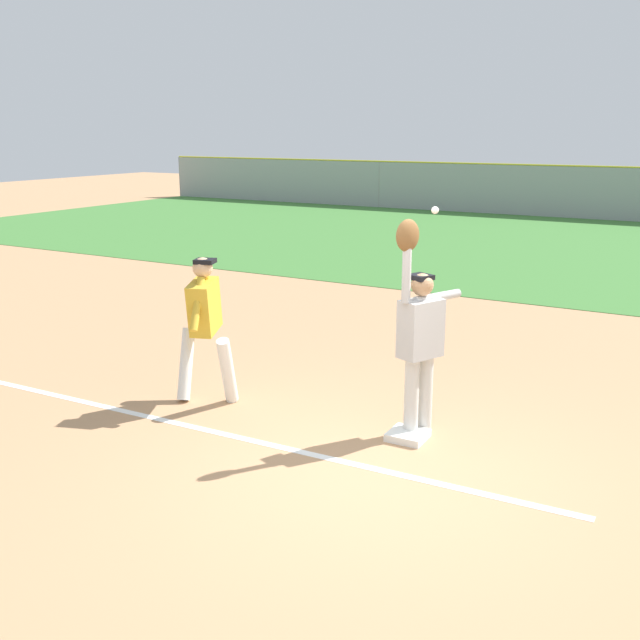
% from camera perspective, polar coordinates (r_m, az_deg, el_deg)
% --- Properties ---
extents(ground_plane, '(72.44, 72.44, 0.00)m').
position_cam_1_polar(ground_plane, '(7.15, 3.99, -11.58)').
color(ground_plane, tan).
extents(outfield_grass, '(41.45, 14.35, 0.01)m').
position_cam_1_polar(outfield_grass, '(21.05, 21.95, 4.83)').
color(outfield_grass, '#3D7533').
rests_on(outfield_grass, ground_plane).
extents(chalk_foul_line, '(12.00, 0.37, 0.01)m').
position_cam_1_polar(chalk_foul_line, '(9.47, -18.63, -5.66)').
color(chalk_foul_line, white).
rests_on(chalk_foul_line, ground_plane).
extents(first_base, '(0.38, 0.38, 0.08)m').
position_cam_1_polar(first_base, '(7.90, 6.70, -8.72)').
color(first_base, white).
rests_on(first_base, ground_plane).
extents(fielder, '(0.46, 0.86, 2.28)m').
position_cam_1_polar(fielder, '(7.68, 7.57, -0.88)').
color(fielder, silver).
rests_on(fielder, ground_plane).
extents(runner, '(0.86, 0.82, 1.72)m').
position_cam_1_polar(runner, '(8.68, -8.78, 0.01)').
color(runner, white).
rests_on(runner, ground_plane).
extents(baseball, '(0.07, 0.07, 0.07)m').
position_cam_1_polar(baseball, '(7.51, 8.76, 8.27)').
color(baseball, white).
extents(parked_car_blue, '(4.57, 2.47, 1.25)m').
position_cam_1_polar(parked_car_blue, '(33.33, 13.86, 9.78)').
color(parked_car_blue, '#23389E').
rests_on(parked_car_blue, ground_plane).
extents(parked_car_green, '(4.48, 2.28, 1.25)m').
position_cam_1_polar(parked_car_green, '(32.83, 22.76, 9.02)').
color(parked_car_green, '#1E6B33').
rests_on(parked_car_green, ground_plane).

